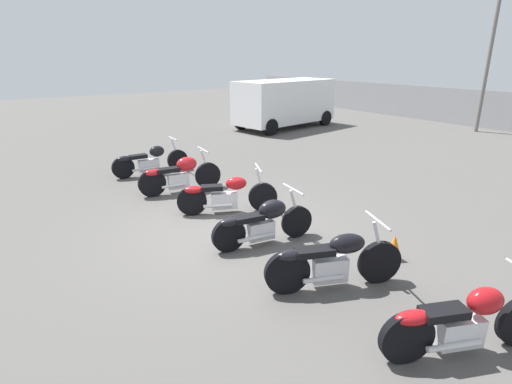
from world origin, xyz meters
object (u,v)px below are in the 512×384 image
(motorcycle_slot_4, at_px, (332,261))
(motorcycle_slot_0, at_px, (149,161))
(motorcycle_slot_2, at_px, (225,195))
(traffic_cone_near, at_px, (394,247))
(light_pole_right, at_px, (495,25))
(motorcycle_slot_3, at_px, (263,222))
(motorcycle_slot_1, at_px, (180,175))
(parked_van, at_px, (285,101))
(motorcycle_slot_5, at_px, (464,322))

(motorcycle_slot_4, bearing_deg, motorcycle_slot_0, -156.89)
(motorcycle_slot_2, bearing_deg, traffic_cone_near, 45.01)
(light_pole_right, bearing_deg, motorcycle_slot_2, -82.32)
(light_pole_right, distance_m, motorcycle_slot_0, 15.07)
(motorcycle_slot_3, bearing_deg, motorcycle_slot_1, -171.11)
(parked_van, xyz_separation_m, traffic_cone_near, (11.07, -6.60, -0.98))
(motorcycle_slot_1, xyz_separation_m, motorcycle_slot_5, (7.06, 0.18, -0.04))
(motorcycle_slot_2, relative_size, motorcycle_slot_4, 1.02)
(motorcycle_slot_3, relative_size, traffic_cone_near, 4.44)
(motorcycle_slot_2, distance_m, motorcycle_slot_5, 5.24)
(motorcycle_slot_0, bearing_deg, motorcycle_slot_1, 3.55)
(motorcycle_slot_2, distance_m, motorcycle_slot_3, 1.70)
(motorcycle_slot_2, distance_m, parked_van, 10.99)
(light_pole_right, xyz_separation_m, motorcycle_slot_1, (0.08, -14.37, -3.96))
(motorcycle_slot_4, bearing_deg, motorcycle_slot_1, -157.29)
(motorcycle_slot_2, relative_size, motorcycle_slot_3, 1.02)
(light_pole_right, distance_m, motorcycle_slot_1, 14.91)
(traffic_cone_near, bearing_deg, motorcycle_slot_0, -168.38)
(motorcycle_slot_5, height_order, parked_van, parked_van)
(light_pole_right, height_order, motorcycle_slot_3, light_pole_right)
(light_pole_right, xyz_separation_m, motorcycle_slot_5, (7.14, -14.19, -4.00))
(motorcycle_slot_2, bearing_deg, motorcycle_slot_3, 17.53)
(motorcycle_slot_1, distance_m, motorcycle_slot_2, 1.84)
(parked_van, bearing_deg, motorcycle_slot_1, -62.03)
(traffic_cone_near, bearing_deg, motorcycle_slot_2, -160.19)
(light_pole_right, xyz_separation_m, parked_van, (-5.76, -6.33, -3.22))
(light_pole_right, distance_m, motorcycle_slot_5, 16.38)
(motorcycle_slot_0, xyz_separation_m, motorcycle_slot_1, (1.94, 0.04, 0.05))
(parked_van, bearing_deg, light_pole_right, 39.63)
(light_pole_right, relative_size, motorcycle_slot_3, 3.81)
(motorcycle_slot_2, xyz_separation_m, parked_van, (-7.67, 7.83, 0.79))
(motorcycle_slot_0, bearing_deg, parked_van, 118.23)
(motorcycle_slot_1, xyz_separation_m, motorcycle_slot_2, (1.83, 0.21, -0.05))
(motorcycle_slot_5, bearing_deg, traffic_cone_near, 169.52)
(motorcycle_slot_0, xyz_separation_m, traffic_cone_near, (7.17, 1.47, -0.19))
(motorcycle_slot_4, bearing_deg, motorcycle_slot_5, 29.97)
(motorcycle_slot_4, bearing_deg, traffic_cone_near, 113.75)
(motorcycle_slot_1, xyz_separation_m, motorcycle_slot_3, (3.51, -0.01, -0.03))
(light_pole_right, relative_size, motorcycle_slot_1, 3.58)
(motorcycle_slot_2, relative_size, motorcycle_slot_5, 1.02)
(motorcycle_slot_3, xyz_separation_m, traffic_cone_near, (1.72, 1.45, -0.21))
(motorcycle_slot_1, bearing_deg, parked_van, 132.85)
(parked_van, bearing_deg, motorcycle_slot_3, -48.78)
(motorcycle_slot_0, bearing_deg, motorcycle_slot_4, 2.47)
(motorcycle_slot_1, xyz_separation_m, parked_van, (-5.84, 8.04, 0.74))
(motorcycle_slot_5, xyz_separation_m, parked_van, (-12.91, 7.86, 0.78))
(motorcycle_slot_5, distance_m, parked_van, 15.13)
(traffic_cone_near, bearing_deg, parked_van, 149.18)
(motorcycle_slot_5, distance_m, traffic_cone_near, 2.23)
(motorcycle_slot_2, xyz_separation_m, traffic_cone_near, (3.40, 1.22, -0.19))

